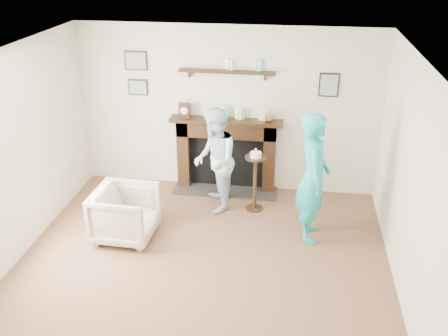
{
  "coord_description": "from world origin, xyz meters",
  "views": [
    {
      "loc": [
        0.99,
        -4.51,
        3.62
      ],
      "look_at": [
        0.19,
        0.9,
        1.05
      ],
      "focal_mm": 40.0,
      "sensor_mm": 36.0,
      "label": 1
    }
  ],
  "objects": [
    {
      "name": "woman",
      "position": [
        1.27,
        1.19,
        0.0
      ],
      "size": [
        0.45,
        0.65,
        1.71
      ],
      "primitive_type": "imported",
      "rotation": [
        0.0,
        0.0,
        1.64
      ],
      "color": "#1EADA5",
      "rests_on": "ground"
    },
    {
      "name": "ground",
      "position": [
        0.0,
        0.0,
        0.0
      ],
      "size": [
        5.0,
        5.0,
        0.0
      ],
      "primitive_type": "plane",
      "color": "brown",
      "rests_on": "ground"
    },
    {
      "name": "room_shell",
      "position": [
        -0.0,
        0.69,
        1.62
      ],
      "size": [
        4.54,
        5.02,
        2.52
      ],
      "color": "beige",
      "rests_on": "ground"
    },
    {
      "name": "pedestal_table",
      "position": [
        0.5,
        1.8,
        0.59
      ],
      "size": [
        0.3,
        0.3,
        0.96
      ],
      "color": "black",
      "rests_on": "ground"
    },
    {
      "name": "armchair",
      "position": [
        -1.09,
        0.82,
        0.0
      ],
      "size": [
        0.79,
        0.77,
        0.7
      ],
      "primitive_type": "imported",
      "rotation": [
        0.0,
        0.0,
        1.53
      ],
      "color": "tan",
      "rests_on": "ground"
    },
    {
      "name": "man",
      "position": [
        -0.07,
        1.75,
        0.0
      ],
      "size": [
        0.72,
        0.85,
        1.51
      ],
      "primitive_type": "imported",
      "rotation": [
        0.0,
        0.0,
        -1.34
      ],
      "color": "silver",
      "rests_on": "ground"
    }
  ]
}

